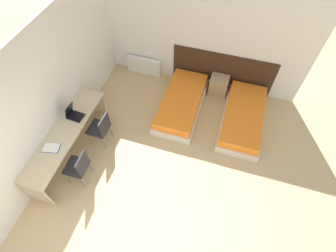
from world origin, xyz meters
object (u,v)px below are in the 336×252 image
Objects in this scene: chair_near_laptop at (101,128)px; laptop at (73,114)px; chair_near_notebook at (78,166)px; bed_near_window at (182,103)px; nightstand at (219,85)px; bed_near_door at (243,118)px.

chair_near_laptop is 2.54× the size of laptop.
chair_near_laptop is at bearing 87.74° from chair_near_notebook.
bed_near_window is 1.11m from nightstand.
bed_near_window is at bearing 42.36° from laptop.
bed_near_window is 5.85× the size of laptop.
chair_near_notebook is (-1.42, -2.40, 0.31)m from bed_near_window.
bed_near_door is at bearing -47.69° from nightstand.
bed_near_window is at bearing 57.20° from chair_near_notebook.
nightstand is 3.58m from laptop.
chair_near_notebook is at bearing -140.48° from bed_near_door.
bed_near_window is 2.04m from chair_near_laptop.
chair_near_laptop is 0.96m from chair_near_notebook.
bed_near_door is 1.11m from nightstand.
bed_near_door is 2.30× the size of chair_near_notebook.
chair_near_notebook is 1.09m from laptop.
chair_near_notebook is at bearing -120.54° from bed_near_window.
chair_near_notebook is (-2.16, -3.22, 0.25)m from nightstand.
bed_near_door is 5.85× the size of laptop.
nightstand is (-0.75, 0.82, 0.06)m from bed_near_door.
chair_near_laptop is at bearing -153.68° from bed_near_door.
bed_near_door is at bearing 0.00° from bed_near_window.
bed_near_window is 2.30× the size of chair_near_laptop.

